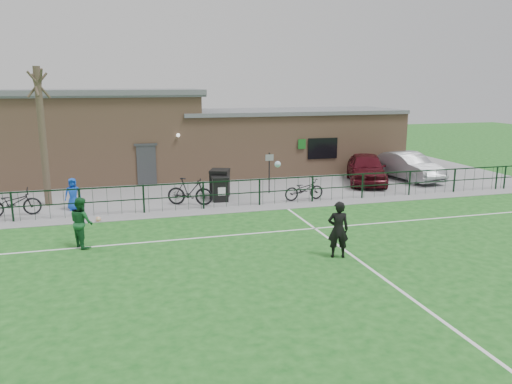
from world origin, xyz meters
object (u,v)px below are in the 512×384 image
object	(u,v)px
bare_tree	(43,138)
car_maroon	(366,168)
car_silver	(408,166)
outfield_player	(82,222)
spectator_child	(73,194)
bicycle_e	(304,189)
ball_ground	(98,219)
wheelie_bin_right	(220,184)
bicycle_d	(190,191)
wheelie_bin_left	(220,190)
bicycle_c	(13,203)
sign_post	(269,173)

from	to	relation	value
bare_tree	car_maroon	distance (m)	16.06
car_silver	outfield_player	xyz separation A→B (m)	(-16.77, -7.37, 0.06)
bare_tree	spectator_child	distance (m)	2.85
bicycle_e	spectator_child	world-z (taller)	spectator_child
bare_tree	outfield_player	size ratio (longest dim) A/B	3.57
spectator_child	ball_ground	bearing A→B (deg)	-64.27
wheelie_bin_right	outfield_player	bearing A→B (deg)	-113.19
car_silver	bicycle_d	distance (m)	12.81
wheelie_bin_left	bicycle_d	world-z (taller)	bicycle_d
bicycle_c	spectator_child	distance (m)	2.30
wheelie_bin_right	bicycle_d	world-z (taller)	wheelie_bin_right
bare_tree	spectator_child	xyz separation A→B (m)	(1.15, -1.25, -2.29)
wheelie_bin_left	bicycle_d	size ratio (longest dim) A/B	0.51
bare_tree	outfield_player	world-z (taller)	bare_tree
car_silver	bare_tree	bearing A→B (deg)	175.54
car_maroon	outfield_player	bearing A→B (deg)	-131.21
car_silver	bicycle_e	world-z (taller)	car_silver
wheelie_bin_right	spectator_child	xyz separation A→B (m)	(-6.47, -0.70, 0.07)
bare_tree	ball_ground	bearing A→B (deg)	-56.88
wheelie_bin_left	spectator_child	size ratio (longest dim) A/B	0.75
bare_tree	bicycle_d	distance (m)	6.71
car_maroon	outfield_player	xyz separation A→B (m)	(-14.09, -7.13, 0.02)
sign_post	wheelie_bin_right	bearing A→B (deg)	-174.34
spectator_child	bare_tree	bearing A→B (deg)	132.15
bare_tree	bicycle_d	bearing A→B (deg)	-15.56
car_silver	outfield_player	world-z (taller)	outfield_player
bicycle_d	car_maroon	bearing A→B (deg)	-54.45
bicycle_e	wheelie_bin_right	bearing A→B (deg)	62.17
wheelie_bin_left	bicycle_c	bearing A→B (deg)	-172.59
bicycle_c	ball_ground	bearing A→B (deg)	-124.41
bicycle_c	outfield_player	xyz separation A→B (m)	(2.92, -4.76, 0.27)
wheelie_bin_right	spectator_child	bearing A→B (deg)	-152.21
wheelie_bin_right	bicycle_e	world-z (taller)	wheelie_bin_right
car_maroon	bare_tree	bearing A→B (deg)	-155.43
bare_tree	bicycle_e	world-z (taller)	bare_tree
wheelie_bin_left	wheelie_bin_right	xyz separation A→B (m)	(0.14, 0.69, 0.10)
car_silver	spectator_child	bearing A→B (deg)	179.80
car_maroon	bicycle_c	xyz separation A→B (m)	(-17.00, -2.38, -0.25)
car_maroon	bicycle_c	world-z (taller)	car_maroon
wheelie_bin_right	ball_ground	size ratio (longest dim) A/B	5.94
wheelie_bin_right	car_maroon	distance (m)	8.37
sign_post	wheelie_bin_left	bearing A→B (deg)	-160.39
wheelie_bin_right	bicycle_e	size ratio (longest dim) A/B	0.65
wheelie_bin_right	outfield_player	world-z (taller)	outfield_player
bicycle_e	outfield_player	bearing A→B (deg)	110.16
wheelie_bin_left	car_silver	world-z (taller)	car_silver
wheelie_bin_left	car_maroon	world-z (taller)	car_maroon
spectator_child	ball_ground	world-z (taller)	spectator_child
bicycle_d	bicycle_e	bearing A→B (deg)	-73.05
car_maroon	sign_post	bearing A→B (deg)	-148.00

